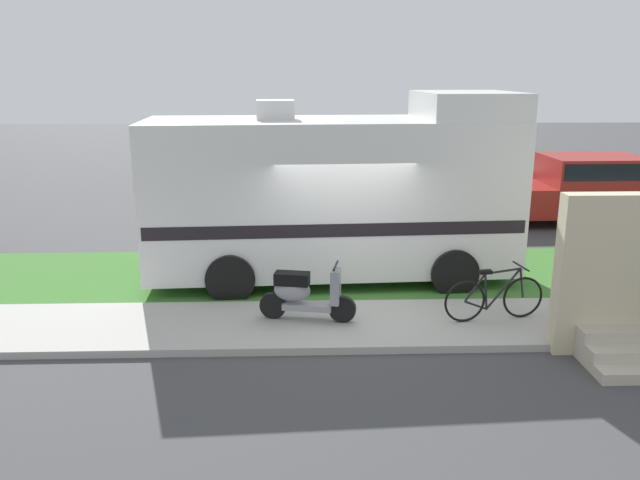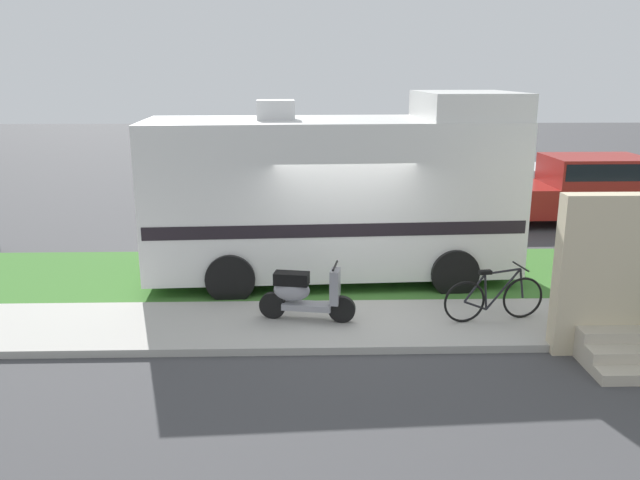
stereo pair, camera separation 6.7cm
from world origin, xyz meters
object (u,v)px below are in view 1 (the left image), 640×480
(bicycle, at_px, (494,297))
(bottle_green, at_px, (568,314))
(scooter, at_px, (304,293))
(motorhome_rv, at_px, (336,193))
(pickup_truck_far, at_px, (455,169))
(pickup_truck_near, at_px, (557,188))

(bicycle, distance_m, bottle_green, 1.24)
(scooter, relative_size, bottle_green, 5.68)
(motorhome_rv, relative_size, bicycle, 4.21)
(motorhome_rv, distance_m, bottle_green, 4.74)
(scooter, distance_m, pickup_truck_far, 11.76)
(scooter, distance_m, bicycle, 3.10)
(bicycle, height_order, pickup_truck_near, pickup_truck_near)
(bicycle, xyz_separation_m, pickup_truck_near, (3.88, 7.26, 0.47))
(motorhome_rv, distance_m, pickup_truck_far, 9.30)
(motorhome_rv, bearing_deg, bicycle, -46.38)
(pickup_truck_far, bearing_deg, bicycle, -99.99)
(motorhome_rv, height_order, scooter, motorhome_rv)
(motorhome_rv, height_order, pickup_truck_far, motorhome_rv)
(scooter, bearing_deg, bottle_green, -2.45)
(scooter, distance_m, pickup_truck_near, 10.00)
(motorhome_rv, bearing_deg, pickup_truck_far, 62.18)
(pickup_truck_near, bearing_deg, pickup_truck_far, 119.64)
(bottle_green, bearing_deg, scooter, 177.55)
(bottle_green, bearing_deg, pickup_truck_near, 70.05)
(scooter, relative_size, pickup_truck_far, 0.29)
(bicycle, height_order, pickup_truck_far, pickup_truck_far)
(bicycle, bearing_deg, motorhome_rv, 133.62)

